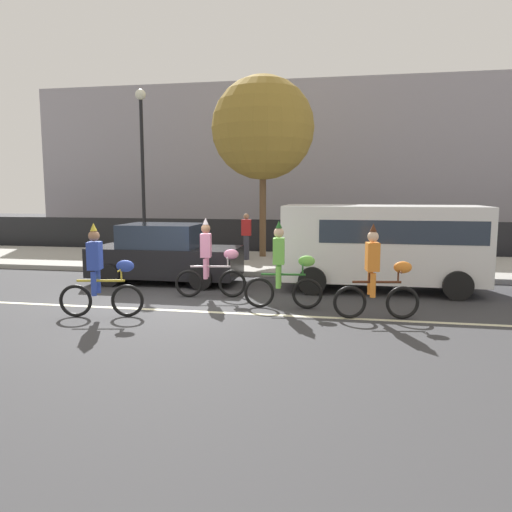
{
  "coord_description": "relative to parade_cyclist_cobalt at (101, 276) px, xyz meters",
  "views": [
    {
      "loc": [
        3.95,
        -10.46,
        2.56
      ],
      "look_at": [
        1.75,
        1.2,
        1.0
      ],
      "focal_mm": 35.0,
      "sensor_mm": 36.0,
      "label": 1
    }
  ],
  "objects": [
    {
      "name": "building_backdrop",
      "position": [
        2.72,
        19.28,
        3.08
      ],
      "size": [
        28.0,
        8.0,
        7.85
      ],
      "primitive_type": "cube",
      "color": "#99939E",
      "rests_on": "ground"
    },
    {
      "name": "street_tree_near_lamp",
      "position": [
        1.77,
        8.83,
        3.93
      ],
      "size": [
        3.68,
        3.68,
        6.48
      ],
      "color": "brown",
      "rests_on": "sidewalk_curb"
    },
    {
      "name": "parked_van_white",
      "position": [
        5.81,
        3.98,
        0.44
      ],
      "size": [
        5.0,
        2.22,
        2.18
      ],
      "color": "white",
      "rests_on": "ground"
    },
    {
      "name": "parked_car_black",
      "position": [
        -0.14,
        3.92,
        -0.06
      ],
      "size": [
        4.1,
        1.92,
        1.64
      ],
      "color": "black",
      "rests_on": "ground"
    },
    {
      "name": "sidewalk_curb",
      "position": [
        0.96,
        7.78,
        -0.77
      ],
      "size": [
        60.0,
        5.0,
        0.15
      ],
      "primitive_type": "cube",
      "color": "#9E9B93",
      "rests_on": "ground"
    },
    {
      "name": "parade_cyclist_orange",
      "position": [
        5.48,
        0.88,
        0.0
      ],
      "size": [
        1.71,
        0.52,
        1.92
      ],
      "color": "black",
      "rests_on": "ground"
    },
    {
      "name": "road_centre_line",
      "position": [
        0.96,
        0.78,
        -0.84
      ],
      "size": [
        36.0,
        0.14,
        0.01
      ],
      "primitive_type": "cube",
      "color": "beige",
      "rests_on": "ground"
    },
    {
      "name": "pedestrian_onlooker",
      "position": [
        1.36,
        7.85,
        0.17
      ],
      "size": [
        0.32,
        0.2,
        1.62
      ],
      "color": "#33333D",
      "rests_on": "sidewalk_curb"
    },
    {
      "name": "fence_line",
      "position": [
        0.96,
        10.68,
        -0.14
      ],
      "size": [
        40.0,
        0.08,
        1.4
      ],
      "primitive_type": "cube",
      "color": "black",
      "rests_on": "ground"
    },
    {
      "name": "parade_cyclist_lime",
      "position": [
        3.53,
        1.44,
        0.0
      ],
      "size": [
        1.72,
        0.5,
        1.92
      ],
      "color": "black",
      "rests_on": "ground"
    },
    {
      "name": "ground_plane",
      "position": [
        0.96,
        1.28,
        -0.84
      ],
      "size": [
        80.0,
        80.0,
        0.0
      ],
      "primitive_type": "plane",
      "color": "#38383A"
    },
    {
      "name": "street_lamp_post",
      "position": [
        -2.25,
        7.45,
        3.15
      ],
      "size": [
        0.36,
        0.36,
        5.86
      ],
      "color": "black",
      "rests_on": "sidewalk_curb"
    },
    {
      "name": "parade_cyclist_pink",
      "position": [
        1.66,
        2.25,
        0.0
      ],
      "size": [
        1.71,
        0.52,
        1.92
      ],
      "color": "black",
      "rests_on": "ground"
    },
    {
      "name": "parade_cyclist_cobalt",
      "position": [
        0.0,
        0.0,
        0.0
      ],
      "size": [
        1.7,
        0.54,
        1.92
      ],
      "color": "black",
      "rests_on": "ground"
    }
  ]
}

